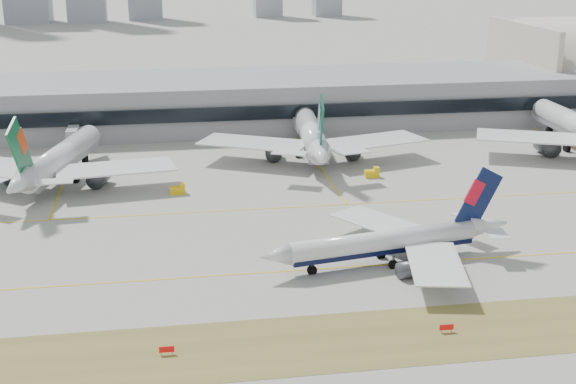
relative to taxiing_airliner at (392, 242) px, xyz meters
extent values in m
plane|color=#A1A097|center=(-21.55, 4.08, -4.05)|extent=(3000.00, 3000.00, 0.00)
cube|color=brown|center=(-21.55, -27.92, -4.03)|extent=(360.00, 18.00, 0.06)
cube|color=yellow|center=(-21.55, -0.92, -4.02)|extent=(360.00, 0.45, 0.04)
cube|color=yellow|center=(-21.55, 34.08, -4.02)|extent=(360.00, 0.45, 0.04)
cylinder|color=white|center=(-1.81, -0.32, 0.31)|extent=(36.42, 10.29, 3.97)
cube|color=black|center=(-1.81, -0.32, -0.78)|extent=(35.60, 9.58, 1.79)
cone|color=white|center=(-22.40, -4.00, 0.31)|extent=(6.16, 4.88, 3.97)
cone|color=white|center=(20.02, 3.58, 0.81)|extent=(8.64, 5.32, 3.97)
cube|color=white|center=(0.86, 11.33, -0.28)|extent=(17.99, 21.33, 0.24)
cube|color=white|center=(17.62, 8.39, 1.11)|extent=(5.73, 6.56, 0.16)
cylinder|color=#3F4247|center=(-0.50, 7.36, -2.47)|extent=(6.48, 3.99, 2.98)
cube|color=#3F4247|center=(-0.50, 7.36, -1.28)|extent=(2.53, 0.74, 1.39)
cube|color=white|center=(4.73, -10.33, -0.28)|extent=(12.79, 20.98, 0.24)
cube|color=white|center=(19.44, -1.76, 1.11)|extent=(4.25, 5.98, 0.16)
cylinder|color=#3F4247|center=(2.08, -7.08, -2.47)|extent=(6.48, 3.99, 2.98)
cube|color=#3F4247|center=(2.08, -7.08, -1.28)|extent=(2.53, 0.74, 1.39)
cube|color=#0A1543|center=(17.54, 3.14, 6.34)|extent=(9.71, 2.08, 12.43)
cube|color=red|center=(16.55, 2.96, 7.68)|extent=(4.43, 1.21, 5.32)
cylinder|color=#3F4247|center=(-15.38, -2.75, -2.86)|extent=(0.48, 0.48, 2.38)
cylinder|color=black|center=(-15.38, -2.75, -3.36)|extent=(1.88, 1.00, 1.79)
cylinder|color=#3F4247|center=(-0.36, -2.68, -2.86)|extent=(0.48, 0.48, 2.38)
cylinder|color=black|center=(-0.36, -2.68, -3.36)|extent=(1.88, 1.00, 1.79)
cylinder|color=#3F4247|center=(-1.27, 2.39, -2.86)|extent=(0.48, 0.48, 2.38)
cylinder|color=black|center=(-1.27, 2.39, -3.36)|extent=(1.88, 1.00, 1.79)
cylinder|color=white|center=(-64.88, 63.42, 2.20)|extent=(16.11, 43.02, 5.68)
cube|color=slate|center=(-64.88, 63.42, 0.63)|extent=(15.07, 41.98, 2.56)
cone|color=white|center=(-58.76, 87.41, 2.20)|extent=(7.13, 7.76, 5.68)
cone|color=white|center=(-71.36, 37.99, 2.91)|extent=(7.86, 10.65, 5.68)
cube|color=white|center=(-51.57, 53.52, 1.34)|extent=(28.70, 16.04, 0.34)
cube|color=white|center=(-63.76, 37.90, 3.33)|extent=(8.21, 4.68, 0.23)
cylinder|color=#3F4247|center=(-55.82, 57.53, -1.78)|extent=(5.90, 7.99, 4.26)
cube|color=#3F4247|center=(-55.82, 57.53, -0.08)|extent=(1.15, 3.00, 1.99)
cylinder|color=#3F4247|center=(-75.64, 62.59, -1.78)|extent=(5.90, 7.99, 4.26)
cube|color=#3F4247|center=(-75.64, 62.59, -0.08)|extent=(1.15, 3.00, 1.99)
cube|color=#0C5831|center=(-70.62, 40.88, 9.65)|extent=(3.43, 11.64, 15.24)
cube|color=#C3390B|center=(-70.33, 42.03, 11.31)|extent=(1.93, 5.34, 6.52)
cylinder|color=#3F4247|center=(-60.84, 79.23, -2.35)|extent=(0.68, 0.68, 3.41)
cylinder|color=black|center=(-60.84, 79.23, -3.06)|extent=(1.59, 2.72, 2.56)
cylinder|color=#3F4247|center=(-68.75, 63.17, -2.35)|extent=(0.68, 0.68, 3.41)
cylinder|color=black|center=(-68.75, 63.17, -3.06)|extent=(1.59, 2.72, 2.56)
cylinder|color=#3F4247|center=(-61.59, 61.35, -2.35)|extent=(0.68, 0.68, 3.41)
cylinder|color=black|center=(-61.59, 61.35, -3.06)|extent=(1.59, 2.72, 2.56)
cylinder|color=white|center=(-0.27, 76.73, 2.38)|extent=(10.19, 44.59, 5.85)
cube|color=slate|center=(-0.27, 76.73, 0.77)|extent=(9.23, 43.62, 2.63)
cone|color=white|center=(2.25, 102.09, 2.38)|extent=(6.49, 7.30, 5.85)
cone|color=white|center=(-2.94, 49.83, 3.11)|extent=(6.79, 10.36, 5.85)
cube|color=white|center=(14.81, 68.71, 1.50)|extent=(30.56, 20.25, 0.35)
cube|color=white|center=(4.81, 50.92, 3.55)|extent=(8.92, 5.95, 0.23)
cylinder|color=#3F4247|center=(9.86, 72.14, -1.71)|extent=(5.09, 7.77, 4.39)
cube|color=#3F4247|center=(9.86, 72.14, 0.04)|extent=(0.74, 3.10, 2.05)
cube|color=white|center=(-16.63, 71.83, 1.50)|extent=(30.84, 24.44, 0.35)
cube|color=white|center=(-10.32, 52.42, 3.55)|extent=(9.23, 7.23, 0.23)
cylinder|color=#3F4247|center=(-11.10, 74.22, -1.71)|extent=(5.09, 7.77, 4.39)
cube|color=#3F4247|center=(-11.10, 74.22, 0.04)|extent=(0.74, 3.10, 2.05)
cube|color=#135341|center=(-2.63, 52.89, 10.06)|extent=(1.73, 12.22, 15.69)
cube|color=silver|center=(-2.51, 54.11, 11.77)|extent=(1.19, 5.55, 6.71)
cylinder|color=#3F4247|center=(1.39, 93.45, -2.30)|extent=(0.70, 0.70, 3.51)
cylinder|color=black|center=(1.39, 93.45, -3.03)|extent=(1.28, 2.72, 2.63)
cylinder|color=#3F4247|center=(-4.17, 75.88, -2.30)|extent=(0.70, 0.70, 3.51)
cylinder|color=black|center=(-4.17, 75.88, -3.03)|extent=(1.28, 2.72, 2.63)
cylinder|color=#3F4247|center=(3.40, 75.13, -2.30)|extent=(0.70, 0.70, 3.51)
cylinder|color=black|center=(3.40, 75.13, -3.03)|extent=(1.28, 2.72, 2.63)
cone|color=white|center=(75.63, 97.78, 2.80)|extent=(6.34, 7.29, 6.23)
cube|color=white|center=(58.26, 64.03, 1.86)|extent=(32.86, 24.26, 0.37)
cylinder|color=#3F4247|center=(63.91, 67.05, -1.56)|extent=(4.80, 7.92, 4.67)
cube|color=#3F4247|center=(63.91, 67.05, 0.31)|extent=(0.52, 3.28, 2.18)
cylinder|color=#3F4247|center=(75.48, 88.54, -2.18)|extent=(0.75, 0.75, 3.74)
cylinder|color=black|center=(75.48, 88.54, -2.96)|extent=(1.14, 2.82, 2.80)
cylinder|color=#3F4247|center=(71.11, 69.42, -2.18)|extent=(0.75, 0.75, 3.74)
cylinder|color=black|center=(71.11, 69.42, -2.96)|extent=(1.14, 2.82, 2.80)
cube|color=gray|center=(-21.55, 119.08, 3.45)|extent=(280.00, 42.00, 15.00)
cube|color=black|center=(-21.55, 97.58, 3.90)|extent=(280.00, 1.20, 4.00)
cube|color=beige|center=(88.45, 139.08, 10.05)|extent=(2.00, 57.00, 27.90)
cube|color=red|center=(-41.48, -27.92, -3.15)|extent=(2.20, 0.15, 0.90)
cylinder|color=orange|center=(-42.28, -27.92, -3.80)|extent=(0.10, 0.10, 0.50)
cylinder|color=orange|center=(-40.68, -27.92, -3.80)|extent=(0.10, 0.10, 0.50)
cube|color=red|center=(0.50, -27.92, -3.15)|extent=(2.20, 0.15, 0.90)
cylinder|color=orange|center=(-0.30, -27.92, -3.80)|extent=(0.10, 0.10, 0.50)
cylinder|color=orange|center=(1.30, -27.92, -3.80)|extent=(0.10, 0.10, 0.50)
cube|color=yellow|center=(-37.51, 48.02, -3.15)|extent=(3.50, 2.00, 1.80)
cube|color=yellow|center=(-36.31, 48.02, -1.95)|extent=(1.20, 1.80, 1.00)
cylinder|color=black|center=(-38.71, 47.22, -3.70)|extent=(0.70, 0.30, 0.70)
cylinder|color=black|center=(-38.71, 48.82, -3.70)|extent=(0.70, 0.30, 0.70)
cylinder|color=black|center=(-36.31, 47.22, -3.70)|extent=(0.70, 0.30, 0.70)
cylinder|color=black|center=(-36.31, 48.82, -3.70)|extent=(0.70, 0.30, 0.70)
cube|color=yellow|center=(10.78, 53.85, -3.15)|extent=(3.50, 2.00, 1.80)
cube|color=yellow|center=(11.98, 53.85, -1.95)|extent=(1.20, 1.80, 1.00)
cylinder|color=black|center=(9.58, 53.05, -3.70)|extent=(0.70, 0.30, 0.70)
cylinder|color=black|center=(9.58, 54.65, -3.70)|extent=(0.70, 0.30, 0.70)
cylinder|color=black|center=(11.98, 53.05, -3.70)|extent=(0.70, 0.30, 0.70)
cylinder|color=black|center=(11.98, 54.65, -3.70)|extent=(0.70, 0.30, 0.70)
camera|label=1|loc=(-40.96, -131.83, 53.25)|focal=50.00mm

